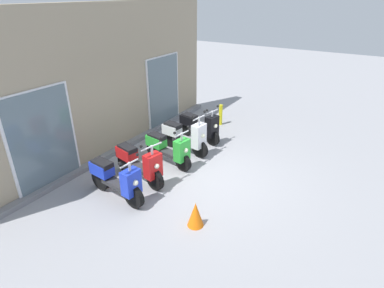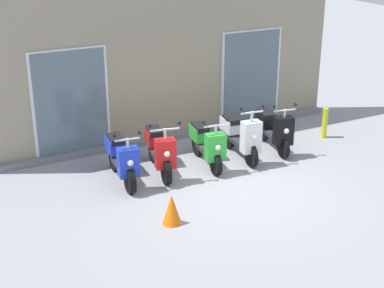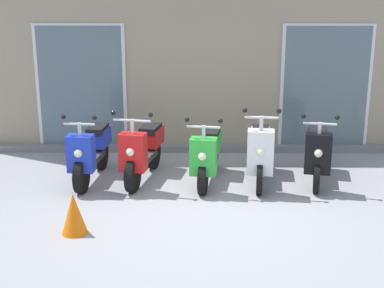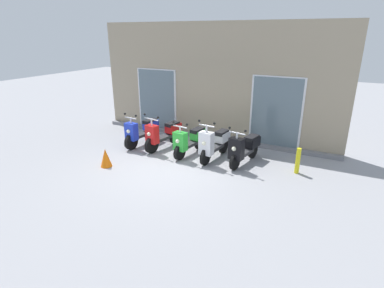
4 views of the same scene
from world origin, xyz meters
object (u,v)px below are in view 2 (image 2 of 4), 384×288
object	(u,v)px
scooter_white	(241,135)
traffic_cone	(172,209)
scooter_blue	(121,158)
scooter_green	(207,144)
scooter_black	(274,128)
curb_bollard	(325,123)
scooter_red	(159,150)

from	to	relation	value
scooter_white	traffic_cone	xyz separation A→B (m)	(-2.48, -1.85, -0.25)
scooter_blue	scooter_green	bearing A→B (deg)	-2.21
scooter_black	traffic_cone	distance (m)	3.87
scooter_white	scooter_black	world-z (taller)	scooter_white
scooter_green	traffic_cone	world-z (taller)	scooter_green
traffic_cone	curb_bollard	distance (m)	5.20
scooter_black	traffic_cone	xyz separation A→B (m)	(-3.37, -1.91, -0.23)
scooter_blue	traffic_cone	world-z (taller)	scooter_blue
scooter_blue	scooter_white	bearing A→B (deg)	-1.56
scooter_green	scooter_black	distance (m)	1.69
scooter_white	curb_bollard	bearing A→B (deg)	2.68
traffic_cone	scooter_red	bearing A→B (deg)	70.95
scooter_blue	traffic_cone	bearing A→B (deg)	-86.08
scooter_blue	scooter_red	world-z (taller)	scooter_red
scooter_red	scooter_white	distance (m)	1.81
scooter_black	curb_bollard	bearing A→B (deg)	1.96
scooter_red	scooter_black	world-z (taller)	scooter_red
scooter_green	curb_bollard	xyz separation A→B (m)	(3.14, 0.11, -0.11)
curb_bollard	scooter_white	bearing A→B (deg)	-177.32
curb_bollard	scooter_green	bearing A→B (deg)	-178.03
scooter_blue	scooter_red	xyz separation A→B (m)	(0.81, 0.04, 0.01)
scooter_white	traffic_cone	world-z (taller)	scooter_white
scooter_blue	scooter_red	distance (m)	0.81
scooter_black	scooter_green	bearing A→B (deg)	-178.02
scooter_black	curb_bollard	size ratio (longest dim) A/B	2.16
scooter_white	scooter_black	distance (m)	0.89
scooter_red	curb_bollard	world-z (taller)	scooter_red
scooter_green	scooter_black	size ratio (longest dim) A/B	1.00
scooter_white	curb_bollard	size ratio (longest dim) A/B	2.26
scooter_red	scooter_black	xyz separation A→B (m)	(2.69, -0.05, 0.01)
scooter_white	scooter_black	bearing A→B (deg)	3.85
scooter_white	traffic_cone	bearing A→B (deg)	-143.34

